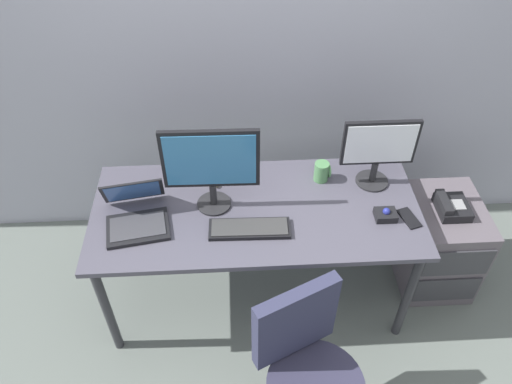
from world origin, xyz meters
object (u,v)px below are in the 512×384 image
at_px(keyboard, 250,229).
at_px(trackball_mouse, 386,215).
at_px(file_cabinet, 437,243).
at_px(office_chair, 307,380).
at_px(monitor_side, 379,149).
at_px(desk_phone, 451,207).
at_px(laptop, 136,214).
at_px(coffee_mug, 322,172).
at_px(monitor_main, 211,164).
at_px(banana, 214,175).
at_px(cell_phone, 409,218).

xyz_separation_m(keyboard, trackball_mouse, (0.70, 0.05, 0.01)).
xyz_separation_m(file_cabinet, keyboard, (-1.16, -0.24, 0.46)).
distance_m(office_chair, monitor_side, 1.21).
xyz_separation_m(monitor_side, keyboard, (-0.70, -0.33, -0.22)).
relative_size(desk_phone, laptop, 0.54).
relative_size(office_chair, monitor_side, 2.28).
xyz_separation_m(laptop, coffee_mug, (0.99, 0.26, 0.01)).
bearing_deg(monitor_side, office_chair, -115.61).
distance_m(laptop, coffee_mug, 1.03).
height_order(monitor_main, keyboard, monitor_main).
bearing_deg(office_chair, file_cabinet, 43.74).
bearing_deg(monitor_side, banana, 174.63).
height_order(monitor_main, monitor_side, monitor_main).
xyz_separation_m(office_chair, coffee_mug, (0.19, 1.01, 0.38)).
bearing_deg(laptop, cell_phone, -2.62).
relative_size(monitor_main, keyboard, 1.17).
bearing_deg(monitor_main, desk_phone, 1.32).
height_order(keyboard, coffee_mug, coffee_mug).
distance_m(monitor_main, monitor_side, 0.89).
bearing_deg(office_chair, desk_phone, 43.46).
distance_m(laptop, cell_phone, 1.40).
distance_m(cell_phone, banana, 1.07).
relative_size(desk_phone, monitor_main, 0.41).
xyz_separation_m(monitor_main, keyboard, (0.18, -0.19, -0.27)).
distance_m(keyboard, trackball_mouse, 0.71).
relative_size(file_cabinet, banana, 3.11).
relative_size(trackball_mouse, cell_phone, 0.77).
bearing_deg(laptop, coffee_mug, 14.96).
xyz_separation_m(desk_phone, office_chair, (-0.92, -0.87, -0.21)).
distance_m(office_chair, banana, 1.18).
height_order(office_chair, laptop, laptop).
relative_size(monitor_main, monitor_side, 1.19).
bearing_deg(keyboard, banana, 113.84).
bearing_deg(file_cabinet, banana, 172.88).
bearing_deg(keyboard, desk_phone, 11.05).
relative_size(file_cabinet, coffee_mug, 5.17).
bearing_deg(desk_phone, keyboard, -168.95).
bearing_deg(monitor_side, trackball_mouse, -88.60).
bearing_deg(monitor_main, office_chair, -63.76).
bearing_deg(cell_phone, banana, 143.51).
xyz_separation_m(file_cabinet, monitor_main, (-1.34, -0.05, 0.73)).
distance_m(monitor_side, laptop, 1.30).
xyz_separation_m(trackball_mouse, coffee_mug, (-0.29, 0.31, 0.03)).
height_order(keyboard, laptop, laptop).
bearing_deg(monitor_main, file_cabinet, 2.02).
bearing_deg(coffee_mug, file_cabinet, -9.34).
distance_m(file_cabinet, cell_phone, 0.60).
height_order(monitor_main, cell_phone, monitor_main).
height_order(coffee_mug, banana, coffee_mug).
height_order(file_cabinet, monitor_main, monitor_main).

